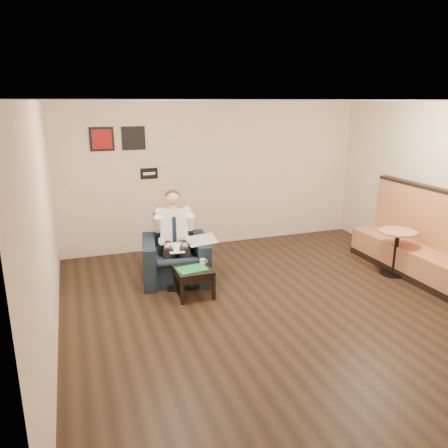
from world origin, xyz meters
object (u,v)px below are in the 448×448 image
object	(u,v)px
green_folder	(192,269)
smartphone	(194,264)
banquette	(423,235)
cafe_table	(396,253)
armchair	(175,250)
coffee_mug	(202,262)
seated_man	(176,241)
side_table	(194,282)

from	to	relation	value
green_folder	smartphone	world-z (taller)	green_folder
banquette	cafe_table	distance (m)	0.51
armchair	cafe_table	distance (m)	3.64
green_folder	smartphone	distance (m)	0.19
green_folder	coffee_mug	world-z (taller)	coffee_mug
seated_man	side_table	distance (m)	0.75
green_folder	banquette	distance (m)	3.76
coffee_mug	green_folder	bearing A→B (deg)	-146.15
seated_man	green_folder	bearing A→B (deg)	-71.90
seated_man	banquette	bearing A→B (deg)	-6.96
green_folder	smartphone	size ratio (longest dim) A/B	3.21
banquette	cafe_table	xyz separation A→B (m)	(-0.30, 0.22, -0.34)
side_table	banquette	world-z (taller)	banquette
coffee_mug	banquette	world-z (taller)	banquette
side_table	banquette	bearing A→B (deg)	-8.10
green_folder	coffee_mug	xyz separation A→B (m)	(0.20, 0.13, 0.04)
armchair	smartphone	size ratio (longest dim) A/B	7.72
side_table	green_folder	xyz separation A→B (m)	(-0.03, -0.02, 0.22)
seated_man	cafe_table	size ratio (longest dim) A/B	1.82
armchair	banquette	bearing A→B (deg)	-8.81
green_folder	cafe_table	bearing A→B (deg)	-4.72
seated_man	smartphone	distance (m)	0.52
armchair	cafe_table	world-z (taller)	armchair
green_folder	banquette	xyz separation A→B (m)	(3.72, -0.51, 0.28)
armchair	cafe_table	size ratio (longest dim) A/B	1.37
armchair	green_folder	world-z (taller)	armchair
armchair	side_table	bearing A→B (deg)	-72.64
side_table	coffee_mug	world-z (taller)	coffee_mug
side_table	coffee_mug	distance (m)	0.33
coffee_mug	banquette	size ratio (longest dim) A/B	0.03
armchair	side_table	size ratio (longest dim) A/B	1.96
smartphone	banquette	bearing A→B (deg)	-0.69
seated_man	banquette	distance (m)	3.97
banquette	seated_man	bearing A→B (deg)	163.86
green_folder	banquette	size ratio (longest dim) A/B	0.15
green_folder	smartphone	bearing A→B (deg)	66.20
side_table	smartphone	distance (m)	0.27
green_folder	banquette	bearing A→B (deg)	-7.75
coffee_mug	banquette	bearing A→B (deg)	-10.30
armchair	cafe_table	bearing A→B (deg)	-6.93
smartphone	seated_man	bearing A→B (deg)	121.51
armchair	seated_man	world-z (taller)	seated_man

